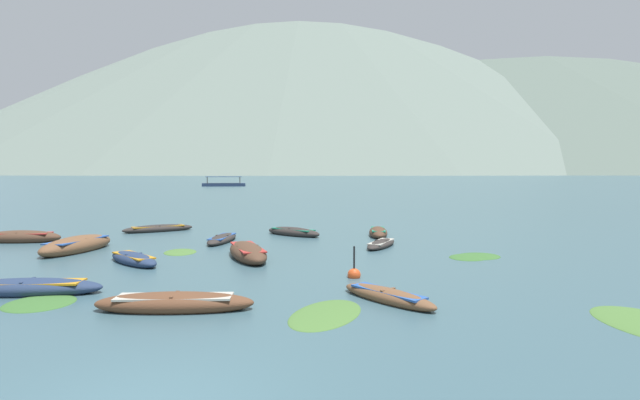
# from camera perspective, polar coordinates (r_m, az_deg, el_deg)

# --- Properties ---
(ground_plane) EXTENTS (6000.00, 6000.00, 0.00)m
(ground_plane) POSITION_cam_1_polar(r_m,az_deg,el_deg) (1506.55, 0.47, 3.14)
(ground_plane) COLOR #385660
(mountain_1) EXTENTS (1062.26, 1062.26, 250.23)m
(mountain_1) POSITION_cam_1_polar(r_m,az_deg,el_deg) (1591.02, -19.34, 7.47)
(mountain_1) COLOR slate
(mountain_1) RESTS_ON ground
(mountain_2) EXTENTS (1979.48, 1979.48, 568.29)m
(mountain_2) POSITION_cam_1_polar(r_m,az_deg,el_deg) (1486.15, -1.62, 14.16)
(mountain_2) COLOR slate
(mountain_2) RESTS_ON ground
(mountain_3) EXTENTS (2343.62, 2343.62, 554.78)m
(mountain_3) POSITION_cam_1_polar(r_m,az_deg,el_deg) (1760.29, 16.02, 12.10)
(mountain_3) COLOR #56665B
(mountain_3) RESTS_ON ground
(rowboat_0) EXTENTS (2.94, 2.94, 0.49)m
(rowboat_0) POSITION_cam_1_polar(r_m,az_deg,el_deg) (19.26, -21.08, -6.50)
(rowboat_0) COLOR navy
(rowboat_0) RESTS_ON ground
(rowboat_1) EXTENTS (3.81, 1.41, 0.70)m
(rowboat_1) POSITION_cam_1_polar(r_m,az_deg,el_deg) (27.47, -31.72, -3.77)
(rowboat_1) COLOR #4C3323
(rowboat_1) RESTS_ON ground
(rowboat_2) EXTENTS (1.26, 3.57, 0.43)m
(rowboat_2) POSITION_cam_1_polar(r_m,az_deg,el_deg) (23.94, -11.44, -4.51)
(rowboat_2) COLOR #2D2826
(rowboat_2) RESTS_ON ground
(rowboat_4) EXTENTS (2.56, 4.29, 0.72)m
(rowboat_4) POSITION_cam_1_polar(r_m,az_deg,el_deg) (19.26, -8.51, -6.11)
(rowboat_4) COLOR #4C3323
(rowboat_4) RESTS_ON ground
(rowboat_5) EXTENTS (3.90, 1.13, 0.55)m
(rowboat_5) POSITION_cam_1_polar(r_m,az_deg,el_deg) (12.56, -16.73, -11.53)
(rowboat_5) COLOR brown
(rowboat_5) RESTS_ON ground
(rowboat_6) EXTENTS (3.39, 2.92, 0.54)m
(rowboat_6) POSITION_cam_1_polar(r_m,az_deg,el_deg) (25.89, -3.16, -3.79)
(rowboat_6) COLOR #2D2826
(rowboat_6) RESTS_ON ground
(rowboat_7) EXTENTS (3.80, 2.93, 0.49)m
(rowboat_7) POSITION_cam_1_polar(r_m,az_deg,el_deg) (29.02, -18.48, -3.23)
(rowboat_7) COLOR #2D2826
(rowboat_7) RESTS_ON ground
(rowboat_8) EXTENTS (2.57, 2.83, 0.42)m
(rowboat_8) POSITION_cam_1_polar(r_m,az_deg,el_deg) (12.97, 7.98, -11.12)
(rowboat_8) COLOR brown
(rowboat_8) RESTS_ON ground
(rowboat_9) EXTENTS (2.14, 4.28, 0.81)m
(rowboat_9) POSITION_cam_1_polar(r_m,az_deg,el_deg) (23.12, -26.67, -4.79)
(rowboat_9) COLOR brown
(rowboat_9) RESTS_ON ground
(rowboat_10) EXTENTS (1.18, 3.21, 0.57)m
(rowboat_10) POSITION_cam_1_polar(r_m,az_deg,el_deg) (25.87, 6.86, -3.80)
(rowboat_10) COLOR #4C3323
(rowboat_10) RESTS_ON ground
(rowboat_11) EXTENTS (2.01, 3.12, 0.38)m
(rowboat_11) POSITION_cam_1_polar(r_m,az_deg,el_deg) (22.10, 7.19, -5.16)
(rowboat_11) COLOR #2D2826
(rowboat_11) RESTS_ON ground
(rowboat_12) EXTENTS (4.11, 1.28, 0.54)m
(rowboat_12) POSITION_cam_1_polar(r_m,az_deg,el_deg) (15.80, -31.13, -8.83)
(rowboat_12) COLOR navy
(rowboat_12) RESTS_ON ground
(ferry_0) EXTENTS (10.81, 5.80, 2.54)m
(ferry_0) POSITION_cam_1_polar(r_m,az_deg,el_deg) (120.14, -11.25, 1.82)
(ferry_0) COLOR navy
(ferry_0) RESTS_ON ground
(mooring_buoy) EXTENTS (0.42, 0.42, 1.13)m
(mooring_buoy) POSITION_cam_1_polar(r_m,az_deg,el_deg) (15.65, 4.03, -8.71)
(mooring_buoy) COLOR #DB4C1E
(mooring_buoy) RESTS_ON ground
(weed_patch_2) EXTENTS (2.41, 3.10, 0.14)m
(weed_patch_2) POSITION_cam_1_polar(r_m,az_deg,el_deg) (11.74, 0.69, -13.31)
(weed_patch_2) COLOR #477033
(weed_patch_2) RESTS_ON ground
(weed_patch_3) EXTENTS (2.03, 2.10, 0.14)m
(weed_patch_3) POSITION_cam_1_polar(r_m,az_deg,el_deg) (14.56, -30.09, -10.48)
(weed_patch_3) COLOR #38662D
(weed_patch_3) RESTS_ON ground
(weed_patch_4) EXTENTS (2.21, 2.27, 0.14)m
(weed_patch_4) POSITION_cam_1_polar(r_m,az_deg,el_deg) (20.08, 17.07, -6.48)
(weed_patch_4) COLOR #38662D
(weed_patch_4) RESTS_ON ground
(weed_patch_5) EXTENTS (2.45, 2.40, 0.14)m
(weed_patch_5) POSITION_cam_1_polar(r_m,az_deg,el_deg) (20.46, 18.12, -6.32)
(weed_patch_5) COLOR #38662D
(weed_patch_5) RESTS_ON ground
(weed_patch_6) EXTENTS (1.69, 2.05, 0.14)m
(weed_patch_6) POSITION_cam_1_polar(r_m,az_deg,el_deg) (21.25, -16.12, -5.93)
(weed_patch_6) COLOR #477033
(weed_patch_6) RESTS_ON ground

